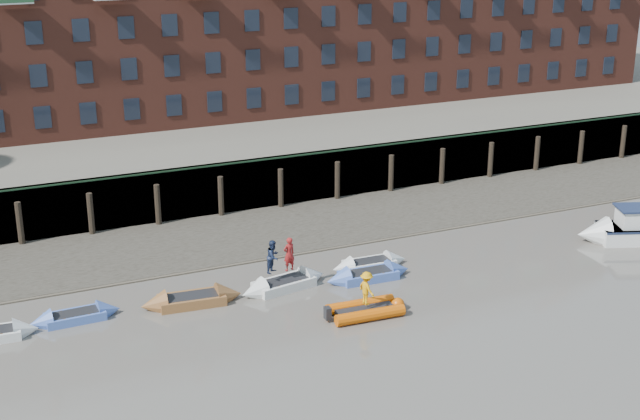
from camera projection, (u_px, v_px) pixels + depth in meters
ground at (426, 368)px, 37.79m from camera, size 220.00×220.00×0.00m
foreshore at (273, 231)px, 53.30m from camera, size 110.00×8.00×0.50m
mud_band at (295, 250)px, 50.37m from camera, size 110.00×1.60×0.10m
river_wall at (248, 185)px, 56.54m from camera, size 110.00×1.23×3.30m
bank_terrace at (188, 136)px, 68.28m from camera, size 110.00×28.00×3.20m
rowboat_1 at (75, 317)px, 41.91m from camera, size 4.28×1.35×1.23m
rowboat_2 at (192, 300)px, 43.55m from camera, size 5.09×1.89×1.44m
rowboat_3 at (284, 284)px, 45.36m from camera, size 5.04×2.27×1.41m
rowboat_4 at (368, 275)px, 46.46m from camera, size 4.72×1.51×1.36m
rowboat_5 at (369, 264)px, 47.92m from camera, size 4.33×1.39×1.24m
rib_tender at (368, 309)px, 42.49m from camera, size 3.82×1.95×0.66m
motor_launch at (625, 230)px, 51.51m from camera, size 6.75×4.23×2.65m
person_rower_a at (289, 254)px, 44.98m from camera, size 0.72×0.55×1.78m
person_rower_b at (273, 256)px, 44.75m from camera, size 1.06×1.04×1.72m
person_rib_crew at (367, 288)px, 42.02m from camera, size 0.76×1.14×1.64m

